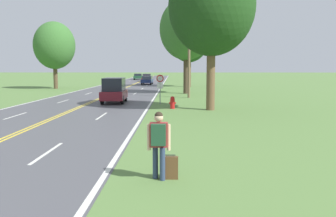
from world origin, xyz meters
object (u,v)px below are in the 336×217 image
(traffic_sign, at_px, (160,82))
(tree_behind_sign, at_px, (212,6))
(tree_far_back, at_px, (186,29))
(hitchhiker_person, at_px, (159,139))
(suitcase, at_px, (169,168))
(car_dark_blue_sedan_mid_far, at_px, (147,80))
(tree_mid_treeline, at_px, (54,46))
(car_red_sedan_receding, at_px, (147,78))
(car_dark_green_sedan_distant, at_px, (138,76))
(fire_hydrant, at_px, (172,102))
(car_maroon_van_mid_near, at_px, (114,90))
(tree_left_verge, at_px, (189,40))

(traffic_sign, height_order, tree_behind_sign, tree_behind_sign)
(tree_far_back, bearing_deg, hitchhiker_person, -93.30)
(suitcase, distance_m, car_dark_blue_sedan_mid_far, 51.48)
(hitchhiker_person, height_order, suitcase, hitchhiker_person)
(tree_mid_treeline, bearing_deg, car_red_sedan_receding, 66.55)
(hitchhiker_person, relative_size, car_red_sedan_receding, 0.35)
(tree_mid_treeline, distance_m, car_dark_green_sedan_distant, 36.57)
(hitchhiker_person, xyz_separation_m, traffic_sign, (-0.67, 18.54, 0.66))
(tree_mid_treeline, height_order, car_dark_blue_sedan_mid_far, tree_mid_treeline)
(fire_hydrant, bearing_deg, car_dark_blue_sedan_mid_far, 96.99)
(suitcase, bearing_deg, tree_behind_sign, -9.12)
(car_dark_green_sedan_distant, bearing_deg, fire_hydrant, -174.48)
(car_maroon_van_mid_near, bearing_deg, tree_left_verge, 162.07)
(traffic_sign, relative_size, tree_behind_sign, 0.23)
(suitcase, xyz_separation_m, car_dark_green_sedan_distant, (-8.15, 74.01, 0.45))
(traffic_sign, height_order, car_red_sedan_receding, traffic_sign)
(car_dark_green_sedan_distant, bearing_deg, car_red_sedan_receding, -168.22)
(suitcase, relative_size, tree_behind_sign, 0.06)
(tree_left_verge, height_order, car_maroon_van_mid_near, tree_left_verge)
(suitcase, relative_size, tree_far_back, 0.06)
(hitchhiker_person, xyz_separation_m, tree_far_back, (1.73, 29.94, 5.82))
(car_red_sedan_receding, bearing_deg, traffic_sign, 4.20)
(hitchhiker_person, distance_m, tree_left_verge, 44.17)
(tree_left_verge, xyz_separation_m, car_red_sedan_receding, (-7.62, 18.96, -6.03))
(hitchhiker_person, bearing_deg, tree_left_verge, -2.74)
(suitcase, xyz_separation_m, car_maroon_van_mid_near, (-4.64, 19.51, 0.74))
(fire_hydrant, height_order, car_dark_blue_sedan_mid_far, car_dark_blue_sedan_mid_far)
(tree_left_verge, bearing_deg, car_dark_green_sedan_distant, 109.10)
(tree_behind_sign, bearing_deg, tree_mid_treeline, 127.57)
(tree_behind_sign, bearing_deg, hitchhiker_person, -100.74)
(hitchhiker_person, distance_m, car_red_sedan_receding, 62.87)
(car_red_sedan_receding, bearing_deg, car_dark_green_sedan_distant, -167.16)
(car_dark_blue_sedan_mid_far, bearing_deg, tree_mid_treeline, -39.51)
(traffic_sign, bearing_deg, suitcase, -87.13)
(traffic_sign, xyz_separation_m, car_dark_blue_sedan_mid_far, (-3.42, 32.84, -1.00))
(car_maroon_van_mid_near, bearing_deg, car_dark_green_sedan_distant, -178.04)
(car_dark_blue_sedan_mid_far, height_order, car_red_sedan_receding, car_red_sedan_receding)
(fire_hydrant, relative_size, tree_mid_treeline, 0.10)
(tree_behind_sign, bearing_deg, car_dark_green_sedan_distant, 100.27)
(fire_hydrant, height_order, tree_left_verge, tree_left_verge)
(suitcase, distance_m, traffic_sign, 18.54)
(car_dark_blue_sedan_mid_far, distance_m, car_dark_green_sedan_distant, 23.03)
(tree_far_back, bearing_deg, tree_behind_sign, -85.79)
(suitcase, bearing_deg, tree_mid_treeline, 22.82)
(tree_left_verge, xyz_separation_m, car_dark_blue_sedan_mid_far, (-6.72, 7.66, -6.12))
(hitchhiker_person, distance_m, suitcase, 0.81)
(traffic_sign, bearing_deg, fire_hydrant, -71.74)
(fire_hydrant, bearing_deg, tree_behind_sign, -15.26)
(suitcase, distance_m, tree_mid_treeline, 41.98)
(tree_mid_treeline, relative_size, tree_far_back, 0.87)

